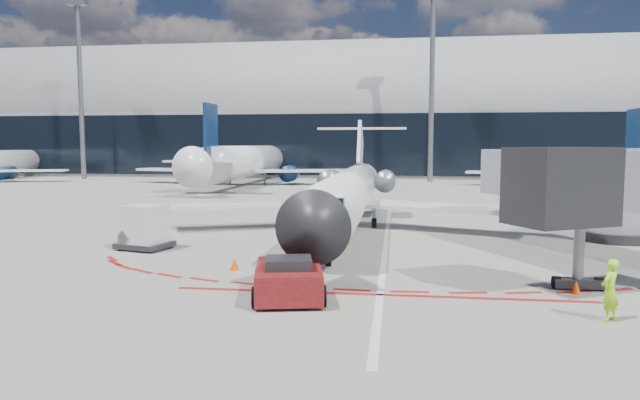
# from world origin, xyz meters

# --- Properties ---
(ground) EXTENTS (260.00, 260.00, 0.00)m
(ground) POSITION_xyz_m (0.00, 0.00, 0.00)
(ground) COLOR slate
(ground) RESTS_ON ground
(apron_centerline) EXTENTS (0.25, 40.00, 0.01)m
(apron_centerline) POSITION_xyz_m (0.00, 2.00, 0.01)
(apron_centerline) COLOR silver
(apron_centerline) RESTS_ON ground
(apron_stop_bar) EXTENTS (14.00, 0.25, 0.01)m
(apron_stop_bar) POSITION_xyz_m (0.00, -11.50, 0.01)
(apron_stop_bar) COLOR maroon
(apron_stop_bar) RESTS_ON ground
(terminal_building) EXTENTS (150.00, 24.15, 24.00)m
(terminal_building) POSITION_xyz_m (0.00, 64.97, 8.52)
(terminal_building) COLOR #9A9EA0
(terminal_building) RESTS_ON ground
(jet_bridge) EXTENTS (10.03, 15.20, 4.90)m
(jet_bridge) POSITION_xyz_m (9.79, -3.01, 3.01)
(jet_bridge) COLOR #95979D
(jet_bridge) RESTS_ON ground
(light_mast_west) EXTENTS (0.70, 0.70, 25.00)m
(light_mast_west) POSITION_xyz_m (-45.00, 48.00, 12.50)
(light_mast_west) COLOR slate
(light_mast_west) RESTS_ON ground
(light_mast_centre) EXTENTS (0.70, 0.70, 25.00)m
(light_mast_centre) POSITION_xyz_m (5.00, 48.00, 12.50)
(light_mast_centre) COLOR slate
(light_mast_centre) RESTS_ON ground
(regional_jet) EXTENTS (22.04, 27.17, 6.81)m
(regional_jet) POSITION_xyz_m (-2.23, 2.62, 2.27)
(regional_jet) COLOR silver
(regional_jet) RESTS_ON ground
(pushback_tug) EXTENTS (2.83, 5.44, 1.39)m
(pushback_tug) POSITION_xyz_m (-2.96, -12.24, 0.61)
(pushback_tug) COLOR #50100B
(pushback_tug) RESTS_ON ground
(ramp_worker) EXTENTS (0.77, 0.76, 1.79)m
(ramp_worker) POSITION_xyz_m (6.52, -13.45, 0.89)
(ramp_worker) COLOR #AEFF1A
(ramp_worker) RESTS_ON ground
(uld_container) EXTENTS (2.64, 2.39, 2.11)m
(uld_container) POSITION_xyz_m (-11.42, -4.58, 1.05)
(uld_container) COLOR black
(uld_container) RESTS_ON ground
(safety_cone_left) EXTENTS (0.36, 0.36, 0.50)m
(safety_cone_left) POSITION_xyz_m (-5.87, -8.49, 0.25)
(safety_cone_left) COLOR #FF4305
(safety_cone_left) RESTS_ON ground
(safety_cone_right) EXTENTS (0.32, 0.32, 0.45)m
(safety_cone_right) POSITION_xyz_m (6.50, -10.50, 0.22)
(safety_cone_right) COLOR #FF4305
(safety_cone_right) RESTS_ON ground
(bg_airliner_1) EXTENTS (35.25, 37.32, 11.40)m
(bg_airliner_1) POSITION_xyz_m (-18.18, 40.83, 5.70)
(bg_airliner_1) COLOR silver
(bg_airliner_1) RESTS_ON ground
(bg_airliner_2) EXTENTS (32.43, 34.33, 10.49)m
(bg_airliner_2) POSITION_xyz_m (22.81, 41.47, 5.25)
(bg_airliner_2) COLOR silver
(bg_airliner_2) RESTS_ON ground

